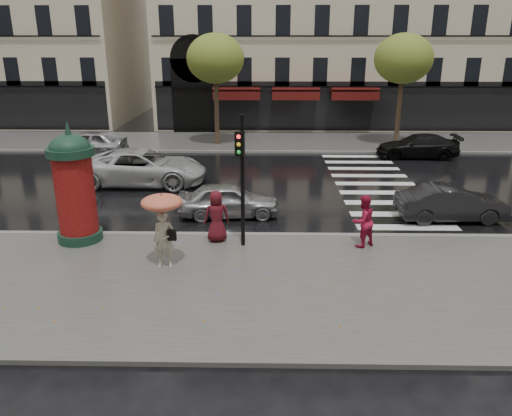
{
  "coord_description": "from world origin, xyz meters",
  "views": [
    {
      "loc": [
        0.96,
        -12.47,
        6.3
      ],
      "look_at": [
        0.7,
        1.5,
        1.54
      ],
      "focal_mm": 35.0,
      "sensor_mm": 36.0,
      "label": 1
    }
  ],
  "objects_px": {
    "traffic_light": "(242,169)",
    "woman_umbrella": "(163,219)",
    "car_far_silver": "(88,143)",
    "car_darkgrey": "(452,203)",
    "car_black": "(418,146)",
    "morris_column": "(74,185)",
    "car_silver": "(229,200)",
    "man_burgundy": "(217,216)",
    "car_white": "(142,167)",
    "woman_red": "(363,221)"
  },
  "relations": [
    {
      "from": "woman_red",
      "to": "car_darkgrey",
      "type": "bearing_deg",
      "value": -175.42
    },
    {
      "from": "woman_umbrella",
      "to": "car_darkgrey",
      "type": "distance_m",
      "value": 10.59
    },
    {
      "from": "morris_column",
      "to": "traffic_light",
      "type": "relative_size",
      "value": 0.95
    },
    {
      "from": "car_black",
      "to": "car_silver",
      "type": "bearing_deg",
      "value": -42.23
    },
    {
      "from": "man_burgundy",
      "to": "car_black",
      "type": "height_order",
      "value": "man_burgundy"
    },
    {
      "from": "morris_column",
      "to": "car_silver",
      "type": "xyz_separation_m",
      "value": [
        4.63,
        2.68,
        -1.34
      ]
    },
    {
      "from": "car_white",
      "to": "car_black",
      "type": "xyz_separation_m",
      "value": [
        14.02,
        5.69,
        -0.15
      ]
    },
    {
      "from": "woman_red",
      "to": "car_white",
      "type": "relative_size",
      "value": 0.29
    },
    {
      "from": "car_darkgrey",
      "to": "car_silver",
      "type": "bearing_deg",
      "value": 85.85
    },
    {
      "from": "car_silver",
      "to": "car_far_silver",
      "type": "bearing_deg",
      "value": 36.31
    },
    {
      "from": "woman_umbrella",
      "to": "car_darkgrey",
      "type": "height_order",
      "value": "woman_umbrella"
    },
    {
      "from": "morris_column",
      "to": "traffic_light",
      "type": "distance_m",
      "value": 5.32
    },
    {
      "from": "man_burgundy",
      "to": "woman_red",
      "type": "bearing_deg",
      "value": 162.22
    },
    {
      "from": "car_white",
      "to": "woman_red",
      "type": "bearing_deg",
      "value": -128.94
    },
    {
      "from": "woman_red",
      "to": "car_darkgrey",
      "type": "relative_size",
      "value": 0.43
    },
    {
      "from": "man_burgundy",
      "to": "car_silver",
      "type": "xyz_separation_m",
      "value": [
        0.19,
        2.68,
        -0.32
      ]
    },
    {
      "from": "car_silver",
      "to": "car_black",
      "type": "bearing_deg",
      "value": -49.4
    },
    {
      "from": "woman_umbrella",
      "to": "car_white",
      "type": "height_order",
      "value": "woman_umbrella"
    },
    {
      "from": "traffic_light",
      "to": "car_silver",
      "type": "relative_size",
      "value": 1.1
    },
    {
      "from": "man_burgundy",
      "to": "car_darkgrey",
      "type": "distance_m",
      "value": 8.66
    },
    {
      "from": "traffic_light",
      "to": "car_black",
      "type": "relative_size",
      "value": 0.92
    },
    {
      "from": "car_silver",
      "to": "car_black",
      "type": "relative_size",
      "value": 0.84
    },
    {
      "from": "car_black",
      "to": "car_white",
      "type": "bearing_deg",
      "value": -65.44
    },
    {
      "from": "car_darkgrey",
      "to": "car_white",
      "type": "bearing_deg",
      "value": 67.76
    },
    {
      "from": "morris_column",
      "to": "man_burgundy",
      "type": "bearing_deg",
      "value": -0.0
    },
    {
      "from": "morris_column",
      "to": "car_far_silver",
      "type": "xyz_separation_m",
      "value": [
        -4.0,
        12.6,
        -1.24
      ]
    },
    {
      "from": "man_burgundy",
      "to": "traffic_light",
      "type": "relative_size",
      "value": 0.41
    },
    {
      "from": "woman_umbrella",
      "to": "car_black",
      "type": "height_order",
      "value": "woman_umbrella"
    },
    {
      "from": "woman_red",
      "to": "car_far_silver",
      "type": "relative_size",
      "value": 0.39
    },
    {
      "from": "woman_umbrella",
      "to": "car_black",
      "type": "bearing_deg",
      "value": 52.19
    },
    {
      "from": "car_darkgrey",
      "to": "car_white",
      "type": "xyz_separation_m",
      "value": [
        -12.32,
        4.51,
        0.15
      ]
    },
    {
      "from": "car_black",
      "to": "car_far_silver",
      "type": "bearing_deg",
      "value": -87.53
    },
    {
      "from": "traffic_light",
      "to": "woman_umbrella",
      "type": "bearing_deg",
      "value": -144.05
    },
    {
      "from": "traffic_light",
      "to": "car_far_silver",
      "type": "distance_m",
      "value": 16.09
    },
    {
      "from": "traffic_light",
      "to": "car_far_silver",
      "type": "height_order",
      "value": "traffic_light"
    },
    {
      "from": "car_silver",
      "to": "car_darkgrey",
      "type": "distance_m",
      "value": 8.12
    },
    {
      "from": "man_burgundy",
      "to": "car_white",
      "type": "relative_size",
      "value": 0.29
    },
    {
      "from": "car_far_silver",
      "to": "woman_red",
      "type": "bearing_deg",
      "value": 46.67
    },
    {
      "from": "woman_umbrella",
      "to": "car_white",
      "type": "xyz_separation_m",
      "value": [
        -2.72,
        8.87,
        -0.78
      ]
    },
    {
      "from": "car_silver",
      "to": "man_burgundy",
      "type": "bearing_deg",
      "value": 171.16
    },
    {
      "from": "morris_column",
      "to": "car_white",
      "type": "bearing_deg",
      "value": 86.5
    },
    {
      "from": "traffic_light",
      "to": "car_white",
      "type": "height_order",
      "value": "traffic_light"
    },
    {
      "from": "car_darkgrey",
      "to": "car_black",
      "type": "relative_size",
      "value": 0.88
    },
    {
      "from": "man_burgundy",
      "to": "morris_column",
      "type": "height_order",
      "value": "morris_column"
    },
    {
      "from": "car_white",
      "to": "car_far_silver",
      "type": "relative_size",
      "value": 1.33
    },
    {
      "from": "man_burgundy",
      "to": "traffic_light",
      "type": "bearing_deg",
      "value": 139.82
    },
    {
      "from": "car_silver",
      "to": "woman_umbrella",
      "type": "bearing_deg",
      "value": 157.56
    },
    {
      "from": "car_darkgrey",
      "to": "morris_column",
      "type": "bearing_deg",
      "value": 98.53
    },
    {
      "from": "traffic_light",
      "to": "car_darkgrey",
      "type": "height_order",
      "value": "traffic_light"
    },
    {
      "from": "woman_umbrella",
      "to": "car_white",
      "type": "bearing_deg",
      "value": 107.05
    }
  ]
}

